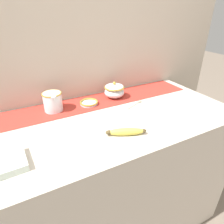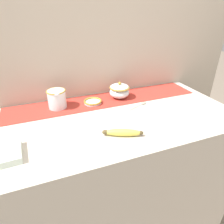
% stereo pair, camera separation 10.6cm
% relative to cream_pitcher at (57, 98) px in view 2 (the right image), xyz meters
% --- Properties ---
extents(ground_plane, '(12.00, 12.00, 0.00)m').
position_rel_cream_pitcher_xyz_m(ground_plane, '(0.30, -0.23, -0.97)').
color(ground_plane, '#7A6B5B').
extents(countertop, '(1.36, 0.70, 0.91)m').
position_rel_cream_pitcher_xyz_m(countertop, '(0.30, -0.23, -0.52)').
color(countertop, beige).
rests_on(countertop, ground_plane).
extents(back_wall, '(2.16, 0.04, 2.40)m').
position_rel_cream_pitcher_xyz_m(back_wall, '(0.30, 0.14, 0.23)').
color(back_wall, beige).
rests_on(back_wall, ground_plane).
extents(table_runner, '(1.25, 0.23, 0.00)m').
position_rel_cream_pitcher_xyz_m(table_runner, '(0.30, -0.00, -0.06)').
color(table_runner, '#B23328').
rests_on(table_runner, countertop).
extents(cream_pitcher, '(0.11, 0.13, 0.11)m').
position_rel_cream_pitcher_xyz_m(cream_pitcher, '(0.00, 0.00, 0.00)').
color(cream_pitcher, white).
rests_on(cream_pitcher, countertop).
extents(sugar_bowl, '(0.13, 0.13, 0.11)m').
position_rel_cream_pitcher_xyz_m(sugar_bowl, '(0.41, -0.00, -0.01)').
color(sugar_bowl, white).
rests_on(sugar_bowl, countertop).
extents(small_dish, '(0.11, 0.11, 0.02)m').
position_rel_cream_pitcher_xyz_m(small_dish, '(0.21, -0.02, -0.05)').
color(small_dish, white).
rests_on(small_dish, countertop).
extents(banana, '(0.19, 0.11, 0.04)m').
position_rel_cream_pitcher_xyz_m(banana, '(0.25, -0.42, -0.04)').
color(banana, '#DBCC4C').
rests_on(banana, countertop).
extents(spoon, '(0.14, 0.07, 0.01)m').
position_rel_cream_pitcher_xyz_m(spoon, '(0.50, -0.15, -0.06)').
color(spoon, '#A89E89').
rests_on(spoon, countertop).
extents(napkin_stack, '(0.16, 0.16, 0.03)m').
position_rel_cream_pitcher_xyz_m(napkin_stack, '(-0.28, -0.38, -0.05)').
color(napkin_stack, silver).
rests_on(napkin_stack, countertop).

